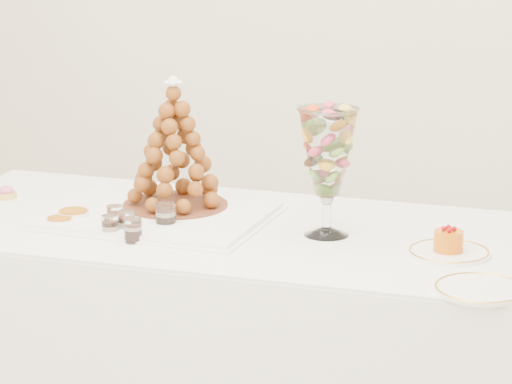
% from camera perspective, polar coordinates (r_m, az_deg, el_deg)
% --- Properties ---
extents(buffet_table, '(2.13, 0.91, 0.80)m').
position_cam_1_polar(buffet_table, '(3.65, 0.31, -7.79)').
color(buffet_table, white).
rests_on(buffet_table, ground).
extents(lace_tray, '(0.64, 0.48, 0.02)m').
position_cam_1_polar(lace_tray, '(3.63, -4.69, -1.12)').
color(lace_tray, white).
rests_on(lace_tray, buffet_table).
extents(macaron_vase, '(0.17, 0.17, 0.37)m').
position_cam_1_polar(macaron_vase, '(3.41, 3.39, 1.82)').
color(macaron_vase, white).
rests_on(macaron_vase, buffet_table).
extents(cake_plate, '(0.23, 0.23, 0.01)m').
position_cam_1_polar(cake_plate, '(3.34, 9.07, -2.83)').
color(cake_plate, white).
rests_on(cake_plate, buffet_table).
extents(spare_plate, '(0.24, 0.24, 0.01)m').
position_cam_1_polar(spare_plate, '(3.07, 10.52, -4.53)').
color(spare_plate, white).
rests_on(spare_plate, buffet_table).
extents(pink_tart, '(0.07, 0.07, 0.04)m').
position_cam_1_polar(pink_tart, '(3.93, -11.67, -0.04)').
color(pink_tart, tan).
rests_on(pink_tart, buffet_table).
extents(verrine_a, '(0.05, 0.05, 0.06)m').
position_cam_1_polar(verrine_a, '(3.56, -6.66, -1.14)').
color(verrine_a, white).
rests_on(verrine_a, buffet_table).
extents(verrine_b, '(0.06, 0.06, 0.07)m').
position_cam_1_polar(verrine_b, '(3.49, -6.12, -1.43)').
color(verrine_b, white).
rests_on(verrine_b, buffet_table).
extents(verrine_c, '(0.07, 0.07, 0.08)m').
position_cam_1_polar(verrine_c, '(3.52, -4.27, -1.17)').
color(verrine_c, white).
rests_on(verrine_c, buffet_table).
extents(verrine_d, '(0.06, 0.06, 0.06)m').
position_cam_1_polar(verrine_d, '(3.46, -6.88, -1.62)').
color(verrine_d, white).
rests_on(verrine_d, buffet_table).
extents(verrine_e, '(0.05, 0.05, 0.07)m').
position_cam_1_polar(verrine_e, '(3.41, -5.80, -1.82)').
color(verrine_e, white).
rests_on(verrine_e, buffet_table).
extents(ramekin_back, '(0.10, 0.10, 0.03)m').
position_cam_1_polar(ramekin_back, '(3.64, -8.58, -1.14)').
color(ramekin_back, white).
rests_on(ramekin_back, buffet_table).
extents(ramekin_front, '(0.08, 0.08, 0.03)m').
position_cam_1_polar(ramekin_front, '(3.59, -9.23, -1.44)').
color(ramekin_front, white).
rests_on(ramekin_front, buffet_table).
extents(croquembouche, '(0.32, 0.32, 0.40)m').
position_cam_1_polar(croquembouche, '(3.65, -3.87, 2.29)').
color(croquembouche, brown).
rests_on(croquembouche, lace_tray).
extents(mousse_cake, '(0.08, 0.08, 0.07)m').
position_cam_1_polar(mousse_cake, '(3.33, 9.05, -2.27)').
color(mousse_cake, '#D15F09').
rests_on(mousse_cake, cake_plate).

